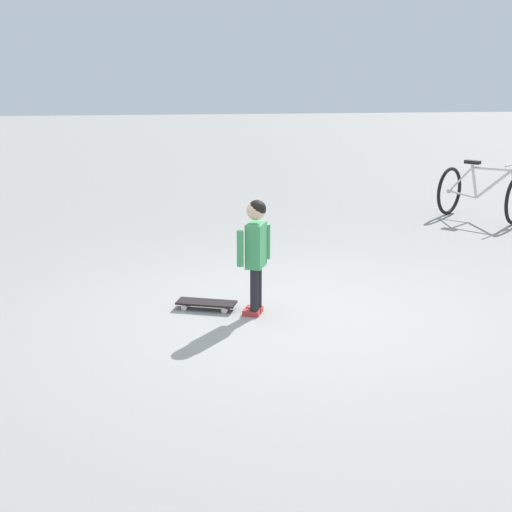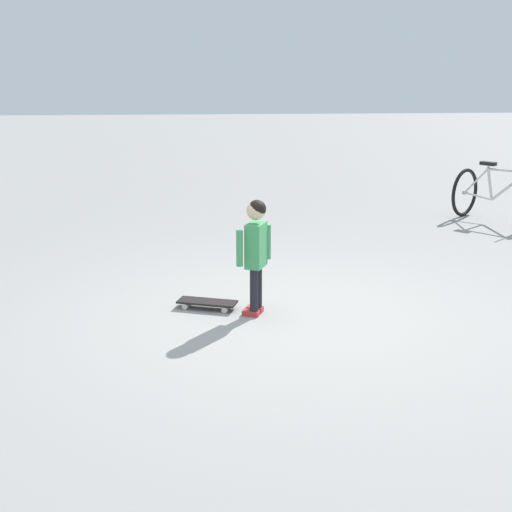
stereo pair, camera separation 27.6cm
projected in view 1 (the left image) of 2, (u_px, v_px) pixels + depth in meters
name	position (u px, v px, depth m)	size (l,w,h in m)	color
ground_plane	(283.00, 316.00, 6.53)	(50.00, 50.00, 0.00)	gray
child_person	(256.00, 244.00, 6.41)	(0.29, 0.33, 1.06)	black
skateboard	(206.00, 303.00, 6.69)	(0.35, 0.58, 0.07)	black
bicycle_near	(482.00, 193.00, 10.39)	(1.27, 1.24, 0.85)	black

